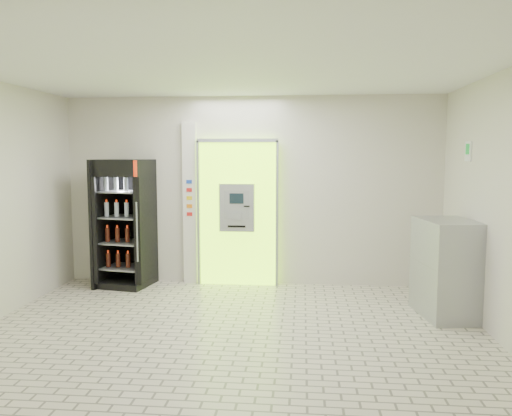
# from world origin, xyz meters

# --- Properties ---
(ground) EXTENTS (6.00, 6.00, 0.00)m
(ground) POSITION_xyz_m (0.00, 0.00, 0.00)
(ground) COLOR beige
(ground) RESTS_ON ground
(room_shell) EXTENTS (6.00, 6.00, 6.00)m
(room_shell) POSITION_xyz_m (0.00, 0.00, 1.84)
(room_shell) COLOR beige
(room_shell) RESTS_ON ground
(atm_assembly) EXTENTS (1.30, 0.24, 2.33)m
(atm_assembly) POSITION_xyz_m (-0.20, 2.41, 1.17)
(atm_assembly) COLOR #A1FF16
(atm_assembly) RESTS_ON ground
(pillar) EXTENTS (0.22, 0.11, 2.60)m
(pillar) POSITION_xyz_m (-0.98, 2.45, 1.30)
(pillar) COLOR silver
(pillar) RESTS_ON ground
(beverage_cooler) EXTENTS (0.86, 0.82, 2.01)m
(beverage_cooler) POSITION_xyz_m (-1.97, 2.16, 0.96)
(beverage_cooler) COLOR black
(beverage_cooler) RESTS_ON ground
(steel_cabinet) EXTENTS (0.76, 1.02, 1.25)m
(steel_cabinet) POSITION_xyz_m (2.68, 1.06, 0.63)
(steel_cabinet) COLOR #999BA0
(steel_cabinet) RESTS_ON ground
(exit_sign) EXTENTS (0.02, 0.22, 0.26)m
(exit_sign) POSITION_xyz_m (2.99, 1.40, 2.12)
(exit_sign) COLOR white
(exit_sign) RESTS_ON room_shell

